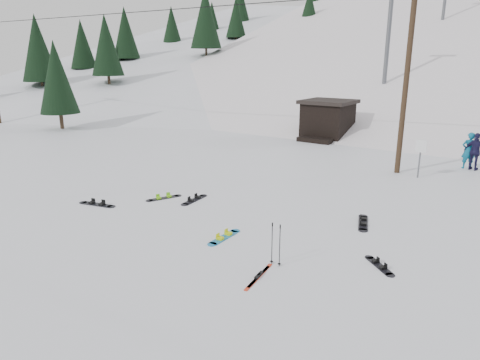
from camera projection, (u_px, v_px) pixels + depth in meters
The scene contains 18 objects.
ground at pixel (174, 267), 11.73m from camera, with size 200.00×200.00×0.00m, color white.
ski_slope at pixel (461, 193), 58.10m from camera, with size 60.00×75.00×45.00m, color white.
ridge_left at pixel (221, 160), 72.45m from camera, with size 34.00×85.00×38.00m, color white.
treeline_left at pixel (197, 99), 62.07m from camera, with size 20.00×64.00×10.00m, color black, non-canonical shape.
utility_pole at pixel (407, 77), 20.31m from camera, with size 2.00×0.26×9.00m.
trail_sign at pixel (420, 152), 20.29m from camera, with size 0.50×0.09×1.85m.
lift_hut at pixel (327, 119), 30.56m from camera, with size 3.40×4.10×2.75m.
lift_tower_near at pixel (389, 30), 35.34m from camera, with size 2.20×0.36×8.00m.
hero_snowboard at pixel (224, 237), 13.67m from camera, with size 0.33×1.57×0.11m.
hero_skis at pixel (259, 276), 11.20m from camera, with size 0.33×1.59×0.08m.
ski_poles at pixel (276, 244), 11.72m from camera, with size 0.34×0.09×1.22m.
board_scatter_a at pixel (97, 204), 16.76m from camera, with size 1.62×0.64×0.12m.
board_scatter_b at pixel (194, 200), 17.31m from camera, with size 0.45×1.61×0.11m.
board_scatter_c at pixel (164, 198), 17.55m from camera, with size 0.77×1.44×0.11m.
board_scatter_d at pixel (379, 265), 11.79m from camera, with size 1.06×0.96×0.09m.
board_scatter_f at pixel (363, 223), 14.87m from camera, with size 0.78×1.62×0.12m.
skier_teal at pixel (469, 151), 22.15m from camera, with size 0.69×0.45×1.90m, color #0C5B7C.
skier_navy at pixel (475, 152), 21.82m from camera, with size 1.13×0.47×1.92m, color #1A183C.
Camera 1 is at (7.66, -7.60, 5.50)m, focal length 32.00 mm.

